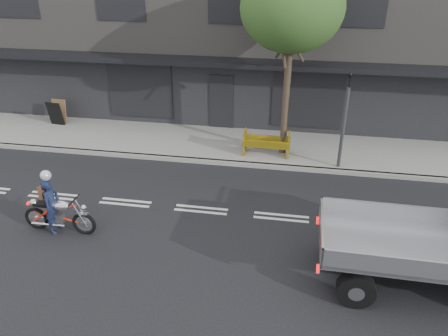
% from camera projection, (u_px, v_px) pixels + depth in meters
% --- Properties ---
extents(ground, '(80.00, 80.00, 0.00)m').
position_uv_depth(ground, '(201.00, 210.00, 13.13)').
color(ground, black).
rests_on(ground, ground).
extents(sidewalk, '(32.00, 3.20, 0.15)m').
position_uv_depth(sidewalk, '(227.00, 144.00, 17.21)').
color(sidewalk, gray).
rests_on(sidewalk, ground).
extents(kerb, '(32.00, 0.20, 0.15)m').
position_uv_depth(kerb, '(220.00, 162.00, 15.81)').
color(kerb, gray).
rests_on(kerb, ground).
extents(building_main, '(26.00, 10.00, 8.00)m').
position_uv_depth(building_main, '(249.00, 16.00, 21.19)').
color(building_main, slate).
rests_on(building_main, ground).
extents(street_tree, '(3.40, 3.40, 6.74)m').
position_uv_depth(street_tree, '(292.00, 8.00, 14.05)').
color(street_tree, '#382B21').
rests_on(street_tree, ground).
extents(traffic_light_pole, '(0.12, 0.12, 3.50)m').
position_uv_depth(traffic_light_pole, '(343.00, 127.00, 14.67)').
color(traffic_light_pole, '#2D2D30').
rests_on(traffic_light_pole, ground).
extents(motorcycle, '(2.11, 0.61, 1.08)m').
position_uv_depth(motorcycle, '(59.00, 214.00, 11.91)').
color(motorcycle, black).
rests_on(motorcycle, ground).
extents(rider, '(0.39, 0.59, 1.61)m').
position_uv_depth(rider, '(52.00, 206.00, 11.82)').
color(rider, '#161E3C').
rests_on(rider, ground).
extents(construction_barrier, '(1.72, 0.71, 0.96)m').
position_uv_depth(construction_barrier, '(266.00, 146.00, 15.76)').
color(construction_barrier, '#E4B60C').
rests_on(construction_barrier, sidewalk).
extents(sandwich_board, '(0.69, 0.50, 1.04)m').
position_uv_depth(sandwich_board, '(55.00, 114.00, 18.59)').
color(sandwich_board, black).
rests_on(sandwich_board, sidewalk).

